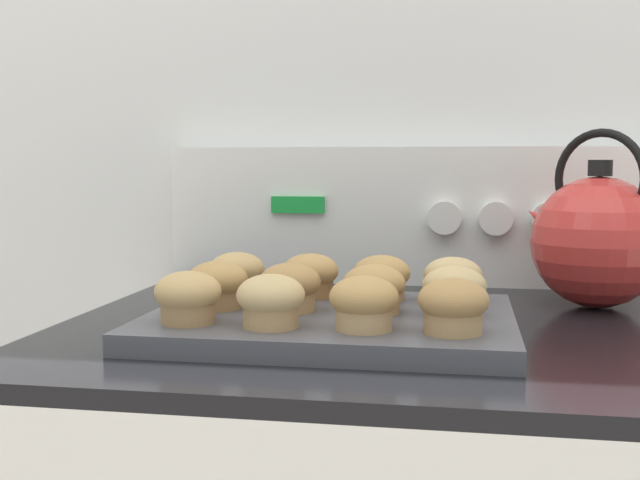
# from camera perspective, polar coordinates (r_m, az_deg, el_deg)

# --- Properties ---
(wall_back) EXTENTS (8.00, 0.05, 2.40)m
(wall_back) POSITION_cam_1_polar(r_m,az_deg,el_deg) (1.25, 6.57, 10.45)
(wall_back) COLOR silver
(wall_back) RESTS_ON ground_plane
(control_panel) EXTENTS (0.72, 0.07, 0.20)m
(control_panel) POSITION_cam_1_polar(r_m,az_deg,el_deg) (1.19, 6.45, 1.74)
(control_panel) COLOR white
(control_panel) RESTS_ON stove_range
(muffin_pan) EXTENTS (0.38, 0.29, 0.02)m
(muffin_pan) POSITION_cam_1_polar(r_m,az_deg,el_deg) (0.85, 0.83, -5.87)
(muffin_pan) COLOR #4C4C51
(muffin_pan) RESTS_ON stove_range
(muffin_r0_c0) EXTENTS (0.07, 0.07, 0.05)m
(muffin_r0_c0) POSITION_cam_1_polar(r_m,az_deg,el_deg) (0.80, -9.38, -4.03)
(muffin_r0_c0) COLOR #A37A4C
(muffin_r0_c0) RESTS_ON muffin_pan
(muffin_r0_c1) EXTENTS (0.07, 0.07, 0.05)m
(muffin_r0_c1) POSITION_cam_1_polar(r_m,az_deg,el_deg) (0.77, -3.52, -4.33)
(muffin_r0_c1) COLOR tan
(muffin_r0_c1) RESTS_ON muffin_pan
(muffin_r0_c2) EXTENTS (0.07, 0.07, 0.05)m
(muffin_r0_c2) POSITION_cam_1_polar(r_m,az_deg,el_deg) (0.76, 3.14, -4.48)
(muffin_r0_c2) COLOR tan
(muffin_r0_c2) RESTS_ON muffin_pan
(muffin_r0_c3) EXTENTS (0.07, 0.07, 0.05)m
(muffin_r0_c3) POSITION_cam_1_polar(r_m,az_deg,el_deg) (0.75, 9.46, -4.64)
(muffin_r0_c3) COLOR tan
(muffin_r0_c3) RESTS_ON muffin_pan
(muffin_r1_c0) EXTENTS (0.07, 0.07, 0.05)m
(muffin_r1_c0) POSITION_cam_1_polar(r_m,az_deg,el_deg) (0.88, -7.31, -3.18)
(muffin_r1_c0) COLOR #A37A4C
(muffin_r1_c0) RESTS_ON muffin_pan
(muffin_r1_c1) EXTENTS (0.07, 0.07, 0.05)m
(muffin_r1_c1) POSITION_cam_1_polar(r_m,az_deg,el_deg) (0.86, -2.16, -3.35)
(muffin_r1_c1) COLOR tan
(muffin_r1_c1) RESTS_ON muffin_pan
(muffin_r1_c2) EXTENTS (0.07, 0.07, 0.05)m
(muffin_r1_c2) POSITION_cam_1_polar(r_m,az_deg,el_deg) (0.84, 3.86, -3.48)
(muffin_r1_c2) COLOR tan
(muffin_r1_c2) RESTS_ON muffin_pan
(muffin_r1_c3) EXTENTS (0.07, 0.07, 0.05)m
(muffin_r1_c3) POSITION_cam_1_polar(r_m,az_deg,el_deg) (0.84, 9.52, -3.60)
(muffin_r1_c3) COLOR olive
(muffin_r1_c3) RESTS_ON muffin_pan
(muffin_r2_c0) EXTENTS (0.07, 0.07, 0.05)m
(muffin_r2_c0) POSITION_cam_1_polar(r_m,az_deg,el_deg) (0.96, -5.94, -2.40)
(muffin_r2_c0) COLOR tan
(muffin_r2_c0) RESTS_ON muffin_pan
(muffin_r2_c1) EXTENTS (0.07, 0.07, 0.05)m
(muffin_r2_c1) POSITION_cam_1_polar(r_m,az_deg,el_deg) (0.94, -0.69, -2.53)
(muffin_r2_c1) COLOR olive
(muffin_r2_c1) RESTS_ON muffin_pan
(muffin_r2_c2) EXTENTS (0.07, 0.07, 0.05)m
(muffin_r2_c2) POSITION_cam_1_polar(r_m,az_deg,el_deg) (0.93, 4.40, -2.66)
(muffin_r2_c2) COLOR tan
(muffin_r2_c2) RESTS_ON muffin_pan
(muffin_r2_c3) EXTENTS (0.07, 0.07, 0.05)m
(muffin_r2_c3) POSITION_cam_1_polar(r_m,az_deg,el_deg) (0.92, 9.43, -2.80)
(muffin_r2_c3) COLOR olive
(muffin_r2_c3) RESTS_ON muffin_pan
(tea_kettle) EXTENTS (0.18, 0.16, 0.22)m
(tea_kettle) POSITION_cam_1_polar(r_m,az_deg,el_deg) (1.05, 19.09, 0.05)
(tea_kettle) COLOR red
(tea_kettle) RESTS_ON stove_range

